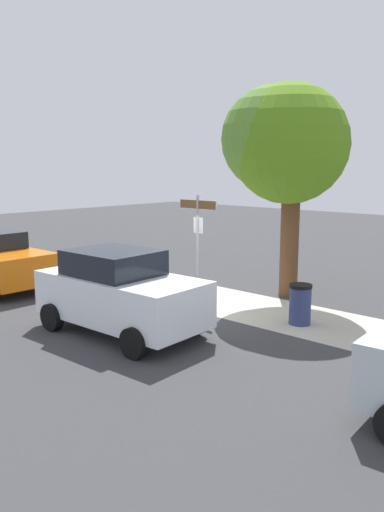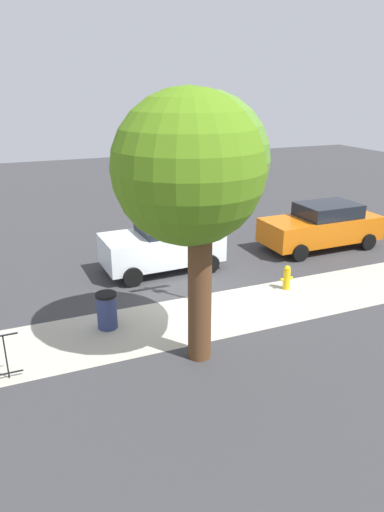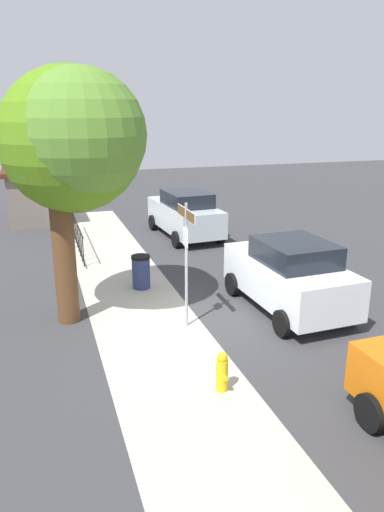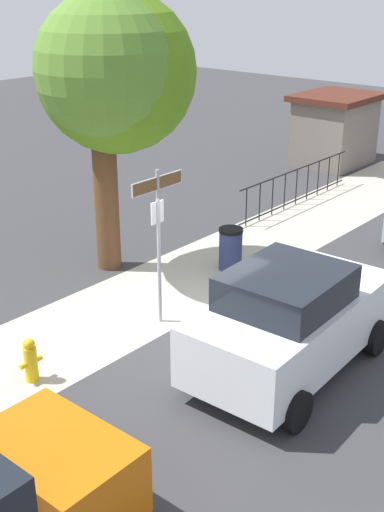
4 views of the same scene
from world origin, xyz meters
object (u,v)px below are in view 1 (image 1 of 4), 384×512
(street_sign, at_px, (198,230))
(trash_bin, at_px, (300,304))
(shade_tree, at_px, (284,145))
(car_white, at_px, (120,292))
(fire_hydrant, at_px, (133,276))

(street_sign, distance_m, trash_bin, 3.32)
(shade_tree, distance_m, car_white, 6.20)
(fire_hydrant, bearing_deg, car_white, -44.97)
(car_white, distance_m, trash_bin, 4.31)
(shade_tree, distance_m, fire_hydrant, 6.01)
(fire_hydrant, distance_m, trash_bin, 5.74)
(shade_tree, xyz_separation_m, fire_hydrant, (-4.02, -2.08, -3.96))
(car_white, xyz_separation_m, fire_hydrant, (-3.02, 3.02, -0.57))
(street_sign, xyz_separation_m, shade_tree, (1.15, 2.28, 2.24))
(fire_hydrant, relative_size, trash_bin, 0.80)
(street_sign, height_order, trash_bin, street_sign)
(fire_hydrant, bearing_deg, street_sign, -3.95)
(car_white, height_order, trash_bin, car_white)
(fire_hydrant, bearing_deg, trash_bin, 3.00)
(shade_tree, height_order, car_white, shade_tree)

